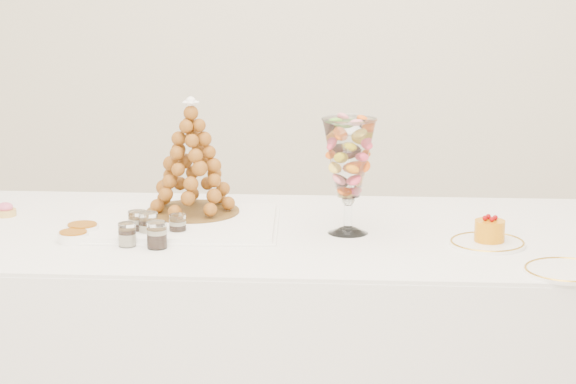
# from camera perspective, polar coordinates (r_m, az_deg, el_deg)

# --- Properties ---
(buffet_table) EXTENTS (2.24, 1.02, 0.83)m
(buffet_table) POSITION_cam_1_polar(r_m,az_deg,el_deg) (3.28, 0.17, -9.03)
(buffet_table) COLOR white
(buffet_table) RESTS_ON ground
(lace_tray) EXTENTS (0.58, 0.46, 0.02)m
(lace_tray) POSITION_cam_1_polar(r_m,az_deg,el_deg) (3.21, -5.51, -1.57)
(lace_tray) COLOR white
(lace_tray) RESTS_ON buffet_table
(macaron_vase) EXTENTS (0.15, 0.15, 0.32)m
(macaron_vase) POSITION_cam_1_polar(r_m,az_deg,el_deg) (3.08, 3.11, 1.66)
(macaron_vase) COLOR white
(macaron_vase) RESTS_ON buffet_table
(cake_plate) EXTENTS (0.20, 0.20, 0.01)m
(cake_plate) POSITION_cam_1_polar(r_m,az_deg,el_deg) (3.05, 10.09, -2.59)
(cake_plate) COLOR white
(cake_plate) RESTS_ON buffet_table
(spare_plate) EXTENTS (0.21, 0.21, 0.01)m
(spare_plate) POSITION_cam_1_polar(r_m,az_deg,el_deg) (2.85, 13.96, -3.92)
(spare_plate) COLOR white
(spare_plate) RESTS_ON buffet_table
(pink_tart) EXTENTS (0.06, 0.06, 0.04)m
(pink_tart) POSITION_cam_1_polar(r_m,az_deg,el_deg) (3.41, -14.17, -0.90)
(pink_tart) COLOR tan
(pink_tart) RESTS_ON buffet_table
(verrine_a) EXTENTS (0.06, 0.06, 0.07)m
(verrine_a) POSITION_cam_1_polar(r_m,az_deg,el_deg) (3.11, -7.64, -1.60)
(verrine_a) COLOR white
(verrine_a) RESTS_ON buffet_table
(verrine_b) EXTENTS (0.06, 0.06, 0.07)m
(verrine_b) POSITION_cam_1_polar(r_m,az_deg,el_deg) (3.09, -7.11, -1.69)
(verrine_b) COLOR white
(verrine_b) RESTS_ON buffet_table
(verrine_c) EXTENTS (0.05, 0.05, 0.06)m
(verrine_c) POSITION_cam_1_polar(r_m,az_deg,el_deg) (3.09, -5.62, -1.71)
(verrine_c) COLOR white
(verrine_c) RESTS_ON buffet_table
(verrine_d) EXTENTS (0.06, 0.06, 0.06)m
(verrine_d) POSITION_cam_1_polar(r_m,az_deg,el_deg) (3.02, -8.17, -2.15)
(verrine_d) COLOR white
(verrine_d) RESTS_ON buffet_table
(verrine_e) EXTENTS (0.06, 0.06, 0.07)m
(verrine_e) POSITION_cam_1_polar(r_m,az_deg,el_deg) (2.99, -6.68, -2.18)
(verrine_e) COLOR white
(verrine_e) RESTS_ON buffet_table
(ramekin_back) EXTENTS (0.09, 0.09, 0.03)m
(ramekin_back) POSITION_cam_1_polar(r_m,az_deg,el_deg) (3.15, -10.40, -1.92)
(ramekin_back) COLOR white
(ramekin_back) RESTS_ON buffet_table
(ramekin_front) EXTENTS (0.08, 0.08, 0.03)m
(ramekin_front) POSITION_cam_1_polar(r_m,az_deg,el_deg) (3.09, -10.85, -2.27)
(ramekin_front) COLOR white
(ramekin_front) RESTS_ON buffet_table
(croquembouche) EXTENTS (0.27, 0.27, 0.34)m
(croquembouche) POSITION_cam_1_polar(r_m,az_deg,el_deg) (3.25, -4.91, 1.80)
(croquembouche) COLOR brown
(croquembouche) RESTS_ON lace_tray
(mousse_cake) EXTENTS (0.08, 0.08, 0.07)m
(mousse_cake) POSITION_cam_1_polar(r_m,az_deg,el_deg) (3.05, 10.20, -1.93)
(mousse_cake) COLOR orange
(mousse_cake) RESTS_ON cake_plate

